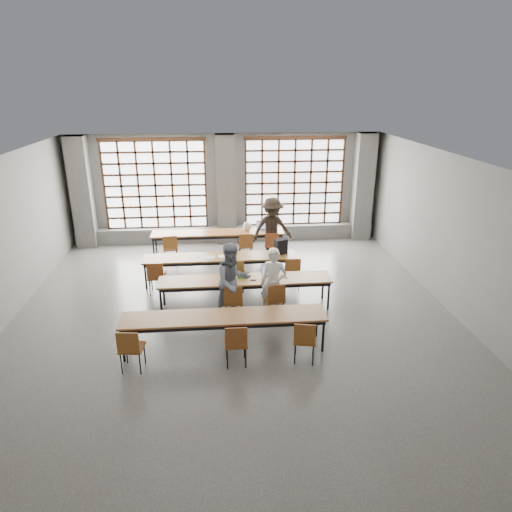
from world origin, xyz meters
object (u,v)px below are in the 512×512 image
(green_box, at_px, (243,276))
(chair_back_left, at_px, (170,246))
(chair_near_mid, at_px, (236,341))
(laptop_front, at_px, (269,274))
(desk_row_b, at_px, (220,259))
(desk_row_a, at_px, (218,234))
(desk_row_c, at_px, (245,281))
(chair_near_right, at_px, (305,338))
(red_pouch, at_px, (132,345))
(phone, at_px, (253,280))
(chair_back_right, at_px, (272,243))
(chair_mid_right, at_px, (292,270))
(chair_mid_left, at_px, (156,275))
(chair_back_mid, at_px, (246,244))
(laptop_back, at_px, (262,228))
(chair_front_left, at_px, (233,299))
(plastic_bag, at_px, (247,226))
(student_female, at_px, (233,282))
(mouse, at_px, (286,277))
(student_male, at_px, (274,283))
(chair_near_left, at_px, (130,346))
(desk_row_d, at_px, (224,319))
(chair_mid_centre, at_px, (237,272))
(chair_front_right, at_px, (275,297))
(backpack, at_px, (281,246))
(student_back, at_px, (272,229))

(green_box, bearing_deg, chair_back_left, 123.56)
(chair_near_mid, height_order, laptop_front, laptop_front)
(desk_row_b, relative_size, green_box, 16.00)
(chair_back_left, bearing_deg, desk_row_a, 24.34)
(desk_row_c, relative_size, chair_near_right, 4.55)
(red_pouch, bearing_deg, phone, 42.30)
(desk_row_c, xyz_separation_m, chair_back_right, (1.00, 2.98, -0.13))
(chair_mid_right, xyz_separation_m, green_box, (-1.30, -0.81, 0.24))
(chair_mid_left, bearing_deg, chair_back_mid, 41.38)
(desk_row_b, distance_m, laptop_back, 2.56)
(chair_front_left, relative_size, plastic_bag, 3.08)
(laptop_back, bearing_deg, student_female, -104.32)
(student_female, bearing_deg, mouse, -2.65)
(desk_row_a, height_order, chair_near_mid, chair_near_mid)
(chair_front_left, relative_size, mouse, 8.98)
(chair_back_mid, height_order, student_male, student_male)
(chair_mid_right, bearing_deg, chair_near_right, -95.33)
(chair_back_mid, bearing_deg, green_box, -95.31)
(desk_row_c, distance_m, chair_near_left, 3.27)
(chair_near_right, bearing_deg, student_female, 123.73)
(desk_row_d, relative_size, student_male, 2.46)
(chair_mid_centre, xyz_separation_m, chair_front_right, (0.77, -1.52, 0.00))
(chair_front_left, height_order, laptop_front, laptop_front)
(desk_row_b, xyz_separation_m, chair_back_mid, (0.76, 1.46, -0.13))
(green_box, distance_m, phone, 0.29)
(student_female, distance_m, red_pouch, 2.67)
(chair_mid_right, relative_size, student_female, 0.49)
(chair_back_left, relative_size, phone, 6.77)
(desk_row_c, relative_size, chair_front_right, 4.55)
(chair_mid_left, height_order, student_male, student_male)
(plastic_bag, bearing_deg, chair_back_left, -163.49)
(desk_row_c, bearing_deg, chair_front_left, -115.72)
(desk_row_b, xyz_separation_m, backpack, (1.60, 0.05, 0.27))
(desk_row_a, height_order, chair_near_left, chair_near_left)
(chair_back_mid, relative_size, green_box, 3.52)
(chair_near_right, distance_m, laptop_front, 2.52)
(desk_row_a, bearing_deg, chair_front_left, -86.21)
(chair_front_left, distance_m, chair_near_mid, 1.75)
(chair_front_left, distance_m, mouse, 1.41)
(chair_near_right, xyz_separation_m, plastic_bag, (-0.63, 6.03, 0.34))
(desk_row_d, xyz_separation_m, student_female, (0.23, 1.25, 0.23))
(chair_near_right, bearing_deg, desk_row_d, 157.07)
(desk_row_a, distance_m, backpack, 2.63)
(chair_front_right, relative_size, student_back, 0.47)
(mouse, xyz_separation_m, plastic_bag, (-0.63, 3.68, 0.12))
(student_male, bearing_deg, chair_near_mid, -96.71)
(chair_back_mid, bearing_deg, chair_near_mid, -95.88)
(chair_mid_left, bearing_deg, chair_near_right, -46.53)
(plastic_bag, bearing_deg, chair_back_mid, -98.11)
(student_male, height_order, plastic_bag, student_male)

